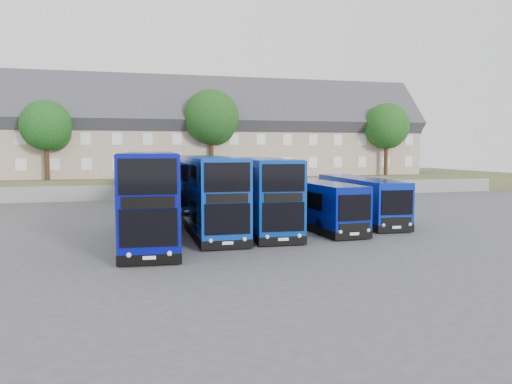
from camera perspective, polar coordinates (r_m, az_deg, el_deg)
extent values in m
plane|color=#49484E|center=(27.60, -0.29, -5.54)|extent=(120.00, 120.00, 0.00)
cube|color=slate|center=(50.91, -7.02, 0.12)|extent=(70.00, 0.40, 1.50)
cube|color=#424B2A|center=(60.79, -8.28, 1.13)|extent=(80.00, 20.00, 2.00)
cube|color=tan|center=(57.40, -26.07, 4.45)|extent=(6.00, 8.00, 6.00)
cube|color=#35353A|center=(57.47, -26.19, 7.44)|extent=(6.00, 10.40, 10.40)
cube|color=brown|center=(57.52, -24.85, 11.33)|extent=(0.60, 0.90, 1.40)
cube|color=tan|center=(56.53, -20.08, 4.65)|extent=(6.00, 8.00, 6.00)
cube|color=#35353A|center=(56.60, -20.17, 7.69)|extent=(6.00, 10.40, 10.40)
cube|color=brown|center=(56.81, -18.76, 11.61)|extent=(0.60, 0.90, 1.40)
cube|color=tan|center=(56.29, -13.97, 4.81)|extent=(6.00, 8.00, 6.00)
cube|color=#35353A|center=(56.36, -14.04, 7.86)|extent=(6.00, 10.40, 10.40)
cube|color=brown|center=(56.73, -12.57, 11.76)|extent=(0.60, 0.90, 1.40)
cube|color=tan|center=(56.68, -7.87, 4.91)|extent=(6.00, 8.00, 6.00)
cube|color=#35353A|center=(56.76, -7.91, 7.94)|extent=(6.00, 10.40, 10.40)
cube|color=brown|center=(57.28, -6.44, 11.78)|extent=(0.60, 0.90, 1.40)
cube|color=tan|center=(57.70, -1.93, 4.95)|extent=(6.00, 8.00, 6.00)
cube|color=#35353A|center=(57.78, -1.94, 7.93)|extent=(6.00, 10.40, 10.40)
cube|color=brown|center=(58.45, -0.48, 11.68)|extent=(0.60, 0.90, 1.40)
cube|color=tan|center=(59.32, 3.76, 4.95)|extent=(6.00, 8.00, 6.00)
cube|color=#35353A|center=(59.39, 3.77, 7.84)|extent=(6.00, 10.40, 10.40)
cube|color=brown|center=(60.19, 5.18, 11.46)|extent=(0.60, 0.90, 1.40)
cube|color=tan|center=(61.48, 9.09, 4.90)|extent=(6.00, 8.00, 6.00)
cube|color=#35353A|center=(61.55, 9.13, 7.69)|extent=(6.00, 10.40, 10.40)
cube|color=brown|center=(62.47, 10.46, 11.16)|extent=(0.60, 0.90, 1.40)
cube|color=tan|center=(64.13, 14.02, 4.81)|extent=(6.00, 8.00, 6.00)
cube|color=#35353A|center=(64.19, 14.08, 7.49)|extent=(6.00, 10.40, 10.40)
cube|color=brown|center=(65.21, 15.33, 10.81)|extent=(0.60, 0.90, 1.40)
cube|color=#070C81|center=(27.52, -11.92, -0.26)|extent=(3.51, 12.14, 4.44)
cube|color=black|center=(27.82, -11.83, -4.93)|extent=(3.56, 12.18, 0.45)
cube|color=black|center=(21.65, -12.16, -4.03)|extent=(2.42, 0.22, 1.63)
cube|color=black|center=(21.43, -12.27, 1.73)|extent=(2.42, 0.22, 1.53)
cylinder|color=black|center=(24.11, -14.89, -6.04)|extent=(0.37, 1.02, 1.00)
cube|color=#0836A4|center=(29.98, -5.33, -0.02)|extent=(2.67, 11.32, 4.17)
cube|color=black|center=(30.24, -5.29, -4.05)|extent=(2.71, 11.36, 0.45)
cube|color=black|center=(24.51, -3.26, -3.11)|extent=(2.27, 0.08, 1.54)
cube|color=black|center=(24.31, -3.29, 1.69)|extent=(2.27, 0.08, 1.44)
cylinder|color=black|center=(26.68, -6.56, -4.84)|extent=(0.31, 1.00, 1.00)
cube|color=navy|center=(30.81, 0.57, 0.04)|extent=(3.13, 11.15, 4.06)
cube|color=black|center=(31.06, 0.57, -3.79)|extent=(3.17, 11.19, 0.45)
cube|color=black|center=(25.54, 3.16, -2.87)|extent=(2.21, 0.19, 1.50)
cube|color=black|center=(25.34, 3.18, 1.63)|extent=(2.21, 0.19, 1.40)
cylinder|color=black|center=(27.60, -0.24, -4.48)|extent=(0.36, 1.02, 1.00)
cube|color=#083696|center=(42.08, -11.01, 0.99)|extent=(2.42, 10.02, 3.64)
cube|color=black|center=(42.25, -10.97, -1.54)|extent=(2.46, 10.06, 0.45)
cube|color=black|center=(37.16, -10.37, -0.70)|extent=(1.97, 0.09, 1.36)
cube|color=black|center=(37.02, -10.42, 2.10)|extent=(1.97, 0.09, 1.27)
cylinder|color=black|center=(39.39, -12.07, -1.74)|extent=(0.31, 1.00, 1.00)
cube|color=#080791|center=(43.22, -3.79, 1.33)|extent=(2.94, 10.66, 3.87)
cube|color=black|center=(43.39, -3.77, -1.29)|extent=(2.98, 10.70, 0.45)
cube|color=black|center=(38.17, -1.87, -0.35)|extent=(2.10, 0.17, 1.44)
cube|color=black|center=(38.03, -1.88, 2.53)|extent=(2.10, 0.17, 1.34)
cylinder|color=black|center=(40.15, -4.18, -1.51)|extent=(0.35, 1.01, 1.00)
cube|color=navy|center=(32.44, 6.66, -1.04)|extent=(2.76, 10.82, 2.60)
cube|color=black|center=(32.61, 6.63, -3.40)|extent=(2.80, 10.86, 0.45)
cube|color=black|center=(27.62, 11.24, -1.78)|extent=(1.93, 0.15, 1.43)
cylinder|color=black|center=(29.34, 7.43, -3.95)|extent=(0.35, 1.01, 1.00)
cube|color=#08209B|center=(35.46, 11.76, -0.55)|extent=(2.89, 11.05, 2.66)
cube|color=black|center=(35.62, 11.72, -2.76)|extent=(2.93, 11.09, 0.45)
cube|color=black|center=(30.50, 15.84, -1.17)|extent=(1.98, 0.17, 1.46)
cylinder|color=black|center=(32.23, 12.40, -3.22)|extent=(0.36, 1.02, 1.00)
cylinder|color=#382314|center=(51.81, -22.77, 3.32)|extent=(0.44, 0.44, 3.75)
sphere|color=#113E11|center=(51.84, -22.89, 7.05)|extent=(4.80, 4.80, 4.80)
sphere|color=#113E11|center=(52.13, -22.15, 6.23)|extent=(3.30, 3.30, 3.30)
cylinder|color=#382314|center=(52.52, -5.11, 4.11)|extent=(0.44, 0.44, 4.50)
sphere|color=#103B12|center=(52.61, -5.14, 8.53)|extent=(5.76, 5.76, 5.76)
sphere|color=#103B12|center=(53.06, -4.56, 7.53)|extent=(3.96, 3.96, 3.96)
cylinder|color=#382314|center=(58.79, 14.62, 3.82)|extent=(0.44, 0.44, 4.00)
sphere|color=#103A10|center=(58.84, 14.70, 7.33)|extent=(5.12, 5.12, 5.12)
sphere|color=#103A10|center=(59.45, 15.00, 6.52)|extent=(3.52, 3.52, 3.52)
cylinder|color=#382314|center=(67.85, 16.16, 4.03)|extent=(0.44, 0.44, 4.25)
sphere|color=#17380F|center=(67.91, 16.24, 7.25)|extent=(5.44, 5.44, 5.44)
sphere|color=#17380F|center=(68.53, 16.49, 6.51)|extent=(3.74, 3.74, 3.74)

